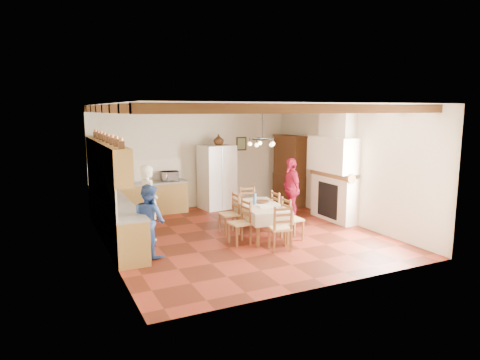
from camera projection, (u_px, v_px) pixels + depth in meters
name	position (u px, v px, depth m)	size (l,w,h in m)	color
floor	(242.00, 235.00, 9.98)	(6.00, 6.50, 0.02)	#4A190E
ceiling	(242.00, 104.00, 9.49)	(6.00, 6.50, 0.02)	white
wall_back	(194.00, 157.00, 12.63)	(6.00, 0.02, 3.00)	beige
wall_front	(330.00, 198.00, 6.83)	(6.00, 0.02, 3.00)	beige
wall_left	(105.00, 181.00, 8.45)	(0.02, 6.50, 3.00)	beige
wall_right	(347.00, 164.00, 11.02)	(0.02, 6.50, 3.00)	beige
ceiling_beams	(242.00, 109.00, 9.50)	(6.00, 6.30, 0.16)	#3A1D0F
lower_cabinets_left	(115.00, 219.00, 9.69)	(0.60, 4.30, 0.86)	brown
lower_cabinets_back	(145.00, 199.00, 11.87)	(2.30, 0.60, 0.86)	brown
countertop_left	(114.00, 200.00, 9.62)	(0.62, 4.30, 0.04)	gray
countertop_back	(145.00, 183.00, 11.80)	(2.34, 0.62, 0.04)	gray
backsplash_left	(100.00, 187.00, 9.44)	(0.03, 4.30, 0.60)	white
backsplash_back	(142.00, 171.00, 12.00)	(2.30, 0.03, 0.60)	white
upper_cabinets	(106.00, 157.00, 9.41)	(0.35, 4.20, 0.70)	brown
fireplace	(333.00, 168.00, 11.09)	(0.56, 1.60, 2.80)	beige
wall_picture	(241.00, 144.00, 13.21)	(0.34, 0.03, 0.42)	black
refrigerator	(217.00, 177.00, 12.56)	(0.94, 0.77, 1.87)	white
hutch	(290.00, 170.00, 13.05)	(0.49, 1.17, 2.12)	#321B10
dining_table	(262.00, 208.00, 9.79)	(1.11, 1.80, 0.74)	beige
chandelier	(262.00, 139.00, 9.53)	(0.47, 0.47, 0.03)	black
chair_left_near	(239.00, 222.00, 9.25)	(0.42, 0.40, 0.96)	brown
chair_left_far	(229.00, 214.00, 10.04)	(0.42, 0.40, 0.96)	brown
chair_right_near	(292.00, 218.00, 9.59)	(0.42, 0.40, 0.96)	brown
chair_right_far	(281.00, 210.00, 10.34)	(0.42, 0.40, 0.96)	brown
chair_end_near	(280.00, 227.00, 8.86)	(0.42, 0.40, 0.96)	brown
chair_end_far	(249.00, 206.00, 10.80)	(0.42, 0.40, 0.96)	brown
person_man	(149.00, 202.00, 9.51)	(0.62, 0.41, 1.70)	white
person_woman_blue	(149.00, 220.00, 8.45)	(0.71, 0.55, 1.45)	#2F4D96
person_woman_red	(291.00, 189.00, 11.25)	(0.97, 0.40, 1.65)	#BA193E
microwave	(170.00, 176.00, 12.08)	(0.49, 0.33, 0.27)	silver
fridge_vase	(219.00, 140.00, 12.41)	(0.30, 0.30, 0.32)	#321B10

